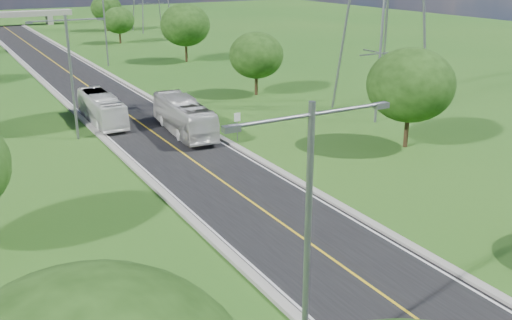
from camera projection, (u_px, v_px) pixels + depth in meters
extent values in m
plane|color=#215618|center=(101.00, 96.00, 62.24)|extent=(260.00, 260.00, 0.00)
cube|color=black|center=(87.00, 86.00, 67.15)|extent=(8.00, 150.00, 0.06)
cube|color=gray|center=(50.00, 89.00, 65.13)|extent=(0.50, 150.00, 0.22)
cube|color=gray|center=(122.00, 81.00, 69.11)|extent=(0.50, 150.00, 0.22)
cylinder|color=slate|center=(237.00, 127.00, 46.26)|extent=(0.08, 0.08, 2.40)
cube|color=white|center=(237.00, 117.00, 45.97)|extent=(0.55, 0.04, 0.70)
cube|color=gray|center=(49.00, 20.00, 132.15)|extent=(1.20, 3.00, 2.00)
cube|color=gray|center=(2.00, 15.00, 126.93)|extent=(30.00, 3.00, 1.20)
cylinder|color=slate|center=(307.00, 252.00, 18.45)|extent=(0.22, 0.22, 10.00)
cylinder|color=slate|center=(272.00, 121.00, 16.28)|extent=(2.80, 0.12, 0.12)
cylinder|color=slate|center=(349.00, 109.00, 17.59)|extent=(2.80, 0.12, 0.12)
cube|color=slate|center=(231.00, 129.00, 15.68)|extent=(0.50, 0.25, 0.18)
cube|color=slate|center=(381.00, 105.00, 18.21)|extent=(0.50, 0.25, 0.18)
cylinder|color=slate|center=(72.00, 79.00, 45.49)|extent=(0.22, 0.22, 10.00)
cylinder|color=slate|center=(47.00, 21.00, 43.31)|extent=(2.80, 0.12, 0.12)
cylinder|color=slate|center=(84.00, 19.00, 44.63)|extent=(2.80, 0.12, 0.12)
cube|color=slate|center=(29.00, 23.00, 42.72)|extent=(0.50, 0.25, 0.18)
cube|color=slate|center=(100.00, 19.00, 45.25)|extent=(0.50, 0.25, 0.18)
cylinder|color=slate|center=(105.00, 30.00, 78.15)|extent=(0.22, 0.22, 10.00)
cylinder|color=black|center=(406.00, 129.00, 44.68)|extent=(0.36, 0.36, 2.88)
ellipsoid|color=#1A370F|center=(410.00, 85.00, 43.52)|extent=(6.72, 6.72, 5.71)
cylinder|color=black|center=(256.00, 83.00, 62.30)|extent=(0.36, 0.36, 2.52)
ellipsoid|color=#1A370F|center=(256.00, 55.00, 61.28)|extent=(5.88, 5.88, 5.00)
cylinder|color=black|center=(186.00, 51.00, 82.81)|extent=(0.36, 0.36, 3.06)
ellipsoid|color=#1A370F|center=(185.00, 25.00, 81.58)|extent=(7.14, 7.14, 6.07)
cylinder|color=black|center=(120.00, 37.00, 101.42)|extent=(0.36, 0.36, 2.34)
ellipsoid|color=#1A370F|center=(119.00, 20.00, 100.48)|extent=(5.46, 5.46, 4.64)
cylinder|color=black|center=(108.00, 24.00, 119.39)|extent=(0.36, 0.36, 2.70)
ellipsoid|color=#1A370F|center=(106.00, 8.00, 118.30)|extent=(6.30, 6.30, 5.36)
imported|color=silver|center=(184.00, 116.00, 48.12)|extent=(3.37, 10.71, 2.93)
imported|color=white|center=(102.00, 108.00, 51.28)|extent=(2.43, 9.59, 2.66)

